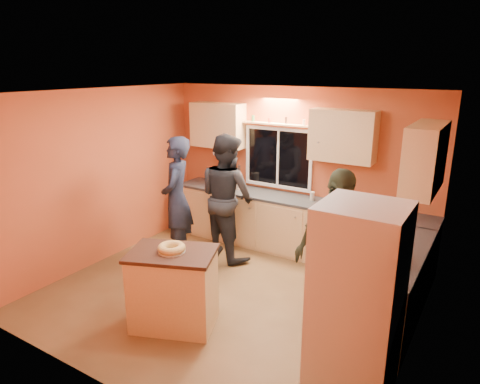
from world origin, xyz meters
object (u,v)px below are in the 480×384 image
Objects in this scene: refrigerator at (357,301)px; person_center at (227,197)px; person_left at (177,199)px; person_right at (336,248)px; island at (174,288)px.

person_center is (-2.58, 1.83, 0.07)m from refrigerator.
person_center is (0.62, 0.44, 0.02)m from person_left.
person_center is at bearing 97.34° from person_right.
person_left reaches higher than island.
person_left is 1.03× the size of person_right.
person_left is at bearing 106.24° from island.
person_right is (1.52, 1.04, 0.46)m from island.
person_left is at bearing 156.62° from refrigerator.
island is at bearing -177.71° from refrigerator.
island is 2.04m from person_center.
person_center reaches higher than island.
person_right reaches higher than refrigerator.
person_center reaches higher than person_right.
island is 1.89m from person_right.
person_right is at bearing 53.00° from person_left.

